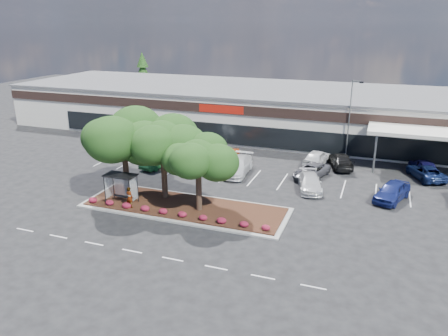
% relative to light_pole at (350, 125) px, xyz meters
% --- Properties ---
extents(ground, '(160.00, 160.00, 0.00)m').
position_rel_light_pole_xyz_m(ground, '(-9.88, -23.69, -4.05)').
color(ground, black).
rests_on(ground, ground).
extents(retail_store, '(80.40, 25.20, 6.25)m').
position_rel_light_pole_xyz_m(retail_store, '(-9.82, 10.22, -0.90)').
color(retail_store, silver).
rests_on(retail_store, ground).
extents(landscape_island, '(18.00, 6.00, 0.26)m').
position_rel_light_pole_xyz_m(landscape_island, '(-11.88, -19.69, -3.93)').
color(landscape_island, gray).
rests_on(landscape_island, ground).
extents(lane_markings, '(33.12, 20.06, 0.01)m').
position_rel_light_pole_xyz_m(lane_markings, '(-10.02, -13.27, -4.05)').
color(lane_markings, silver).
rests_on(lane_markings, ground).
extents(shrub_row, '(17.00, 0.80, 0.50)m').
position_rel_light_pole_xyz_m(shrub_row, '(-11.88, -21.79, -3.54)').
color(shrub_row, maroon).
rests_on(shrub_row, landscape_island).
extents(bus_shelter, '(2.75, 1.55, 2.59)m').
position_rel_light_pole_xyz_m(bus_shelter, '(-17.38, -20.74, -1.75)').
color(bus_shelter, black).
rests_on(bus_shelter, landscape_island).
extents(island_tree_west, '(7.20, 7.20, 7.89)m').
position_rel_light_pole_xyz_m(island_tree_west, '(-17.88, -19.19, 0.15)').
color(island_tree_west, '#193911').
rests_on(island_tree_west, landscape_island).
extents(island_tree_mid, '(6.60, 6.60, 7.32)m').
position_rel_light_pole_xyz_m(island_tree_mid, '(-14.38, -18.49, -0.13)').
color(island_tree_mid, '#193911').
rests_on(island_tree_mid, landscape_island).
extents(island_tree_east, '(5.80, 5.80, 6.50)m').
position_rel_light_pole_xyz_m(island_tree_east, '(-10.38, -19.99, -0.54)').
color(island_tree_east, '#193911').
rests_on(island_tree_east, landscape_island).
extents(conifer_north_west, '(4.40, 4.40, 10.00)m').
position_rel_light_pole_xyz_m(conifer_north_west, '(-39.88, 22.31, 0.95)').
color(conifer_north_west, '#193911').
rests_on(conifer_north_west, ground).
extents(person_waiting, '(0.74, 0.55, 1.85)m').
position_rel_light_pole_xyz_m(person_waiting, '(-16.15, -21.57, -2.87)').
color(person_waiting, '#594C47').
rests_on(person_waiting, landscape_island).
extents(light_pole, '(1.43, 0.61, 9.19)m').
position_rel_light_pole_xyz_m(light_pole, '(0.00, 0.00, 0.00)').
color(light_pole, gray).
rests_on(light_pole, ground).
extents(car_0, '(3.63, 5.49, 1.48)m').
position_rel_light_pole_xyz_m(car_0, '(-21.44, -8.39, -3.32)').
color(car_0, brown).
rests_on(car_0, ground).
extents(car_1, '(2.87, 5.16, 1.61)m').
position_rel_light_pole_xyz_m(car_1, '(-19.30, -10.33, -3.25)').
color(car_1, '#164420').
rests_on(car_1, ground).
extents(car_2, '(4.23, 6.18, 1.57)m').
position_rel_light_pole_xyz_m(car_2, '(-17.60, -9.13, -3.27)').
color(car_2, white).
rests_on(car_2, ground).
extents(car_3, '(2.48, 4.78, 1.50)m').
position_rel_light_pole_xyz_m(car_3, '(-12.60, -8.16, -3.30)').
color(car_3, navy).
rests_on(car_3, ground).
extents(car_4, '(2.70, 6.03, 1.72)m').
position_rel_light_pole_xyz_m(car_4, '(-10.42, -9.49, -3.20)').
color(car_4, silver).
rests_on(car_4, ground).
extents(car_5, '(3.77, 5.50, 1.40)m').
position_rel_light_pole_xyz_m(car_5, '(-2.86, -8.00, -3.36)').
color(car_5, '#5B5A62').
rests_on(car_5, ground).
extents(car_6, '(3.25, 5.37, 1.46)m').
position_rel_light_pole_xyz_m(car_6, '(-2.42, -11.51, -3.33)').
color(car_6, silver).
rests_on(car_6, ground).
extents(car_7, '(3.66, 5.43, 1.72)m').
position_rel_light_pole_xyz_m(car_7, '(4.98, -11.59, -3.20)').
color(car_7, navy).
rests_on(car_7, ground).
extents(car_10, '(2.69, 5.01, 1.34)m').
position_rel_light_pole_xyz_m(car_10, '(-17.32, -1.69, -3.39)').
color(car_10, '#5B5B63').
rests_on(car_10, ground).
extents(car_11, '(3.38, 5.04, 1.57)m').
position_rel_light_pole_xyz_m(car_11, '(-16.47, -4.08, -3.27)').
color(car_11, '#9BA1A6').
rests_on(car_11, ground).
extents(car_12, '(3.07, 4.69, 1.46)m').
position_rel_light_pole_xyz_m(car_12, '(-12.49, -5.26, -3.32)').
color(car_12, maroon).
rests_on(car_12, ground).
extents(car_13, '(2.88, 5.27, 1.70)m').
position_rel_light_pole_xyz_m(car_13, '(-2.96, -3.56, -3.20)').
color(car_13, silver).
rests_on(car_13, ground).
extents(car_15, '(3.64, 5.83, 1.58)m').
position_rel_light_pole_xyz_m(car_15, '(-0.39, -3.58, -3.27)').
color(car_15, black).
rests_on(car_15, ground).
extents(car_16, '(4.27, 5.68, 1.43)m').
position_rel_light_pole_xyz_m(car_16, '(8.24, -4.31, -3.34)').
color(car_16, navy).
rests_on(car_16, ground).
extents(car_17, '(3.21, 5.08, 1.61)m').
position_rel_light_pole_xyz_m(car_17, '(8.14, -2.65, -3.25)').
color(car_17, '#171552').
rests_on(car_17, ground).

